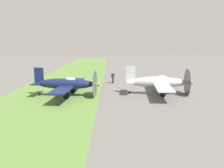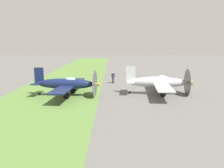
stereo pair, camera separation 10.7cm
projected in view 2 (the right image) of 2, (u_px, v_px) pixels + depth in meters
name	position (u px, v px, depth m)	size (l,w,h in m)	color
ground_plane	(155.00, 93.00, 27.50)	(160.00, 160.00, 0.00)	#605E5B
grass_verge	(55.00, 93.00, 27.48)	(120.00, 11.00, 0.01)	#567A38
airplane_lead	(158.00, 82.00, 26.47)	(9.73, 7.70, 3.46)	#B2B7BC
airplane_wingman	(67.00, 84.00, 25.62)	(9.53, 7.55, 3.39)	#141E47
ground_crew_chief	(113.00, 77.00, 33.66)	(0.44, 0.51, 1.73)	#2D3342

